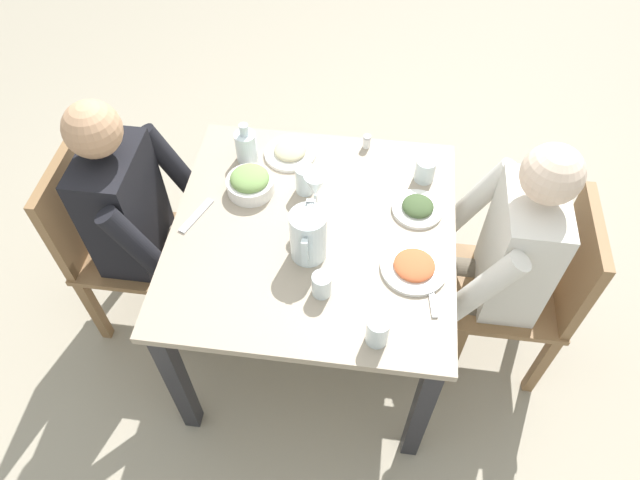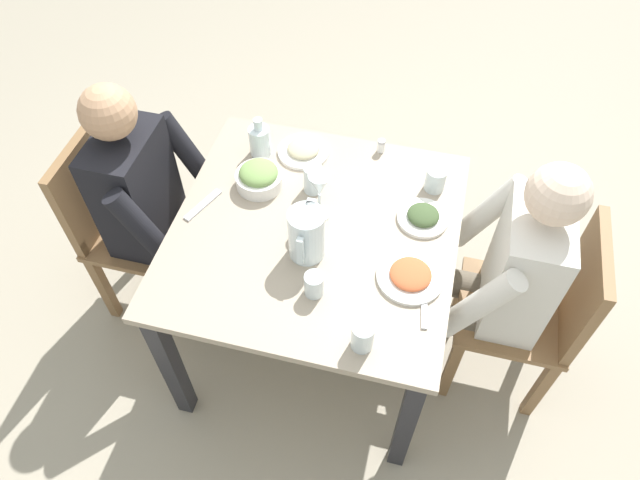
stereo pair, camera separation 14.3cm
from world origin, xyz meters
The scene contains 20 objects.
ground_plane centered at (0.00, 0.00, 0.00)m, with size 8.00×8.00×0.00m, color #9E937F.
dining_table centered at (0.00, 0.00, 0.64)m, with size 0.97×0.97×0.76m.
chair_near centered at (-0.07, -0.83, 0.49)m, with size 0.40×0.40×0.87m.
chair_far centered at (-0.05, 0.83, 0.49)m, with size 0.40×0.40×0.87m.
diner_near centered at (-0.07, -0.62, 0.64)m, with size 0.48×0.53×1.17m.
diner_far centered at (-0.05, 0.62, 0.64)m, with size 0.48×0.53×1.17m.
water_pitcher centered at (0.10, 0.00, 0.85)m, with size 0.16×0.12×0.19m.
salad_bowl centered at (-0.15, -0.25, 0.80)m, with size 0.17×0.17×0.09m.
plate_rice_curry centered at (0.12, 0.35, 0.77)m, with size 0.22×0.22×0.04m.
plate_dolmas centered at (-0.14, 0.35, 0.77)m, with size 0.18×0.18×0.04m.
plate_beans centered at (-0.36, -0.14, 0.77)m, with size 0.20×0.20×0.04m.
water_glass_near_left centered at (-0.18, -0.05, 0.81)m, with size 0.07×0.07×0.11m, color silver.
water_glass_by_pitcher centered at (-0.29, 0.37, 0.80)m, with size 0.07×0.07×0.09m, color silver.
water_glass_far_left centered at (0.39, 0.25, 0.81)m, with size 0.07×0.07×0.10m, color silver.
water_glass_near_right centered at (0.25, 0.06, 0.80)m, with size 0.06×0.06×0.09m, color silver.
wine_glass centered at (-0.07, 0.00, 0.90)m, with size 0.08×0.08×0.20m.
oil_carafe centered at (-0.31, -0.29, 0.82)m, with size 0.08×0.08×0.16m.
salt_shaker centered at (-0.44, 0.15, 0.79)m, with size 0.03×0.03×0.05m.
fork_near centered at (-0.01, -0.41, 0.76)m, with size 0.17×0.03×0.01m, color silver.
knife_near centered at (0.21, 0.41, 0.76)m, with size 0.18×0.02×0.01m, color silver.
Camera 2 is at (1.22, 0.33, 2.32)m, focal length 32.95 mm.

